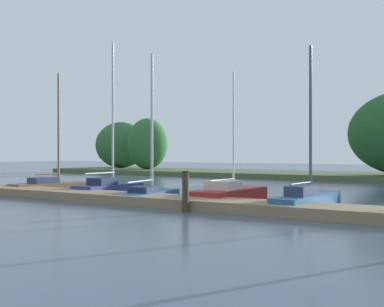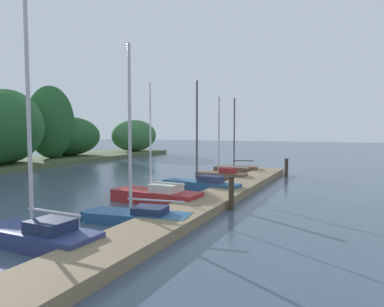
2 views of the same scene
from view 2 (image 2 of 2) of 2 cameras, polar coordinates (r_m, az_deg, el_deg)
The scene contains 9 objects.
dock_pier at distance 14.70m, azimuth 2.56°, elevation -7.96°, with size 24.55×1.80×0.35m.
sailboat_1 at distance 10.72m, azimuth -24.04°, elevation -11.66°, with size 1.36×3.86×7.17m.
sailboat_2 at distance 12.32m, azimuth -9.24°, elevation -9.64°, with size 1.69×3.98×6.10m.
sailboat_3 at distance 15.53m, azimuth -6.14°, elevation -6.74°, with size 1.59×4.34×5.23m.
sailboat_4 at distance 18.12m, azimuth 1.32°, elevation -5.04°, with size 1.31×4.42×5.70m.
sailboat_5 at distance 22.09m, azimuth 4.73°, elevation -3.47°, with size 1.16×3.52×5.22m.
sailboat_6 at distance 25.47m, azimuth 7.05°, elevation -2.46°, with size 1.57×3.23×5.46m.
mooring_piling_1 at distance 14.08m, azimuth 6.43°, elevation -6.43°, with size 0.25×0.25×1.34m.
mooring_piling_2 at distance 24.61m, azimuth 15.15°, elevation -2.22°, with size 0.29×0.29×1.21m.
Camera 2 is at (-13.30, 7.48, 3.22)m, focal length 32.65 mm.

